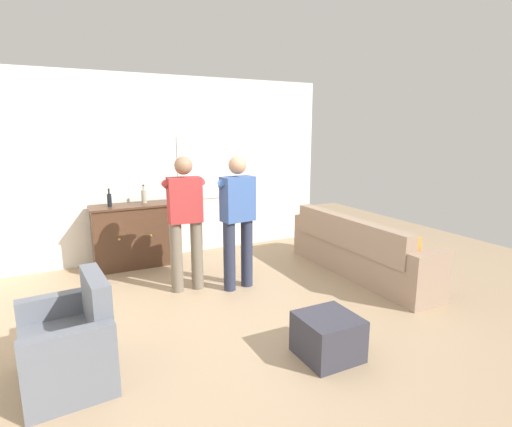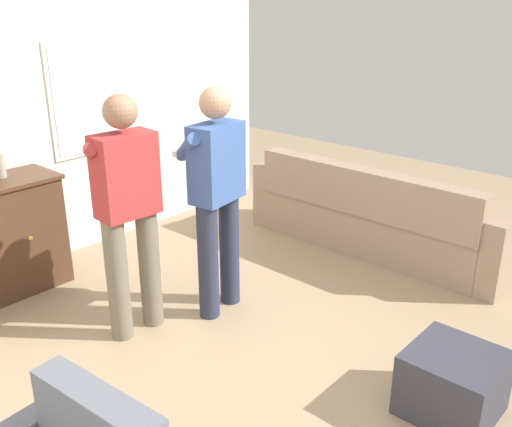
{
  "view_description": "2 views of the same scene",
  "coord_description": "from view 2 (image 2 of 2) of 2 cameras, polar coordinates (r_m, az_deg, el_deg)",
  "views": [
    {
      "loc": [
        -1.64,
        -3.58,
        1.99
      ],
      "look_at": [
        0.37,
        0.42,
        1.05
      ],
      "focal_mm": 28.0,
      "sensor_mm": 36.0,
      "label": 1
    },
    {
      "loc": [
        -2.35,
        -1.91,
        2.25
      ],
      "look_at": [
        0.23,
        0.38,
        0.92
      ],
      "focal_mm": 40.0,
      "sensor_mm": 36.0,
      "label": 2
    }
  ],
  "objects": [
    {
      "name": "person_standing_right",
      "position": [
        4.06,
        -4.02,
        2.18
      ],
      "size": [
        0.55,
        0.5,
        1.68
      ],
      "color": "#282D42",
      "rests_on": "ground"
    },
    {
      "name": "ground",
      "position": [
        3.77,
        2.12,
        -15.54
      ],
      "size": [
        10.4,
        10.4,
        0.0
      ],
      "primitive_type": "plane",
      "color": "#9E8466"
    },
    {
      "name": "wall_back_with_window",
      "position": [
        5.21,
        -21.07,
        10.33
      ],
      "size": [
        5.2,
        0.15,
        2.8
      ],
      "color": "silver",
      "rests_on": "ground"
    },
    {
      "name": "person_standing_left",
      "position": [
        3.87,
        -12.75,
        0.71
      ],
      "size": [
        0.56,
        0.49,
        1.68
      ],
      "color": "#6B6051",
      "rests_on": "ground"
    },
    {
      "name": "ottoman",
      "position": [
        3.55,
        19.07,
        -15.72
      ],
      "size": [
        0.5,
        0.5,
        0.38
      ],
      "primitive_type": "cube",
      "color": "#33333D",
      "rests_on": "ground"
    },
    {
      "name": "couch",
      "position": [
        5.33,
        11.45,
        -0.41
      ],
      "size": [
        0.57,
        2.5,
        0.83
      ],
      "color": "gray",
      "rests_on": "ground"
    },
    {
      "name": "bottle_wine_green",
      "position": [
        4.8,
        -24.24,
        4.49
      ],
      "size": [
        0.08,
        0.08,
        0.27
      ],
      "color": "gray",
      "rests_on": "sideboard_cabinet"
    }
  ]
}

